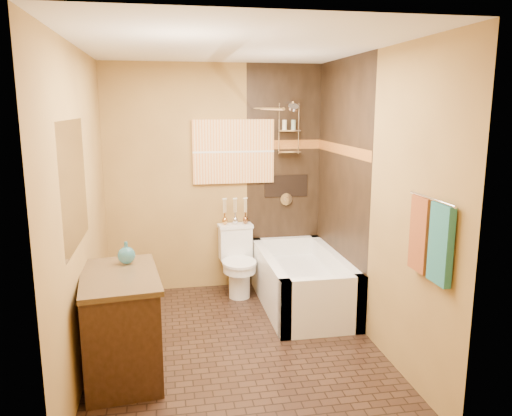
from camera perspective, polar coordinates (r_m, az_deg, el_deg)
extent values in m
plane|color=black|center=(4.50, -2.34, -15.41)|extent=(3.00, 3.00, 0.00)
cube|color=#AA8542|center=(4.11, -19.32, -0.21)|extent=(0.02, 3.00, 2.50)
cube|color=#AA8542|center=(4.41, 13.13, 0.93)|extent=(0.02, 3.00, 2.50)
cube|color=#AA8542|center=(5.56, -4.63, 3.34)|extent=(2.40, 0.02, 2.50)
cube|color=#AA8542|center=(2.66, 2.02, -5.78)|extent=(2.40, 0.02, 2.50)
plane|color=silver|center=(4.04, -2.65, 18.07)|extent=(3.00, 3.00, 0.00)
cube|color=black|center=(5.68, 3.20, 3.53)|extent=(0.85, 0.01, 2.50)
cube|color=black|center=(5.10, 9.67, 2.47)|extent=(0.01, 1.50, 2.50)
cube|color=brown|center=(5.63, 3.27, 7.25)|extent=(0.85, 0.01, 0.10)
cube|color=brown|center=(5.05, 9.71, 6.61)|extent=(0.01, 1.50, 0.10)
cube|color=black|center=(5.69, 3.45, 2.53)|extent=(0.50, 0.01, 0.25)
cylinder|color=silver|center=(5.49, 3.90, 11.94)|extent=(0.02, 0.26, 0.02)
cylinder|color=silver|center=(5.35, 4.30, 11.41)|extent=(0.11, 0.11, 0.09)
cylinder|color=silver|center=(5.70, 3.47, 1.02)|extent=(0.14, 0.02, 0.14)
cylinder|color=silver|center=(4.82, 0.98, 11.31)|extent=(0.03, 1.55, 0.03)
cylinder|color=silver|center=(3.43, 19.45, 0.98)|extent=(0.02, 0.55, 0.02)
cube|color=#1F6961|center=(3.39, 20.37, -3.91)|extent=(0.05, 0.22, 0.52)
cube|color=brown|center=(3.61, 18.28, -2.86)|extent=(0.05, 0.22, 0.52)
cube|color=orange|center=(5.52, -2.58, 6.45)|extent=(0.90, 0.04, 0.70)
cube|color=white|center=(3.77, -20.08, 2.59)|extent=(0.01, 1.00, 0.90)
cube|color=white|center=(4.60, 7.65, -11.14)|extent=(0.80, 0.10, 0.55)
cube|color=white|center=(5.86, 3.42, -5.99)|extent=(0.80, 0.10, 0.55)
cube|color=white|center=(5.14, 1.46, -8.53)|extent=(0.10, 1.50, 0.55)
cube|color=white|center=(5.32, 8.93, -7.96)|extent=(0.10, 1.50, 0.55)
cube|color=white|center=(5.26, 5.24, -9.28)|extent=(0.64, 1.34, 0.35)
cube|color=white|center=(5.62, -2.37, -4.03)|extent=(0.37, 0.19, 0.36)
cube|color=white|center=(5.57, -2.38, -2.06)|extent=(0.39, 0.21, 0.04)
cylinder|color=white|center=(5.46, -1.91, -8.36)|extent=(0.23, 0.23, 0.36)
cylinder|color=white|center=(5.41, -1.92, -6.76)|extent=(0.35, 0.35, 0.09)
cylinder|color=white|center=(5.39, -1.93, -6.23)|extent=(0.37, 0.37, 0.03)
cube|color=black|center=(4.04, -15.19, -13.01)|extent=(0.63, 0.93, 0.77)
cube|color=black|center=(3.89, -15.36, -7.55)|extent=(0.66, 0.98, 0.04)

